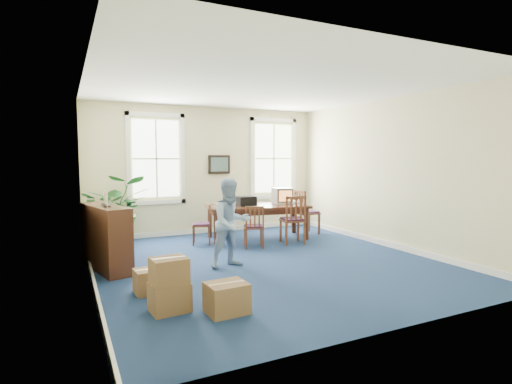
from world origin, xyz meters
name	(u,v)px	position (x,y,z in m)	size (l,w,h in m)	color
floor	(265,262)	(0.00, 0.00, 0.00)	(6.50, 6.50, 0.00)	navy
ceiling	(266,86)	(0.00, 0.00, 3.20)	(6.50, 6.50, 0.00)	white
wall_back	(208,170)	(0.00, 3.25, 1.60)	(6.50, 6.50, 0.00)	beige
wall_front	(401,188)	(0.00, -3.25, 1.60)	(6.50, 6.50, 0.00)	beige
wall_left	(87,180)	(-3.00, 0.00, 1.60)	(6.50, 6.50, 0.00)	beige
wall_right	(390,173)	(3.00, 0.00, 1.60)	(6.50, 6.50, 0.00)	beige
baseboard_back	(209,230)	(0.00, 3.22, 0.06)	(6.00, 0.04, 0.12)	white
baseboard_left	(93,280)	(-2.97, 0.00, 0.06)	(0.04, 6.50, 0.12)	white
baseboard_right	(386,244)	(2.97, 0.00, 0.06)	(0.04, 6.50, 0.12)	white
window_left	(156,159)	(-1.30, 3.23, 1.90)	(1.40, 0.12, 2.20)	white
window_right	(273,159)	(1.90, 3.23, 1.90)	(1.40, 0.12, 2.20)	white
wall_picture	(219,164)	(0.30, 3.20, 1.75)	(0.58, 0.06, 0.48)	black
conference_table	(258,222)	(0.80, 1.97, 0.40)	(2.36, 1.07, 0.80)	#442215
crt_tv	(282,196)	(1.50, 2.02, 1.00)	(0.42, 0.46, 0.39)	#B7B7BC
game_console	(294,202)	(1.82, 1.97, 0.83)	(0.17, 0.22, 0.05)	white
equipment_bag	(246,201)	(0.54, 2.02, 0.91)	(0.43, 0.28, 0.21)	black
chair_near_left	(254,226)	(0.32, 1.17, 0.46)	(0.41, 0.41, 0.92)	brown
chair_near_right	(293,219)	(1.28, 1.17, 0.55)	(0.49, 0.49, 1.09)	brown
chair_end_left	(202,224)	(-0.59, 1.97, 0.45)	(0.40, 0.40, 0.90)	brown
chair_end_right	(307,212)	(2.20, 1.97, 0.56)	(0.50, 0.50, 1.11)	brown
man	(231,223)	(-0.69, -0.02, 0.78)	(0.77, 0.59, 1.57)	#8DABD0
credenza	(106,237)	(-2.70, 0.75, 0.56)	(0.41, 1.44, 1.13)	#442215
brochure_rack	(106,197)	(-2.68, 0.75, 1.26)	(0.10, 0.59, 0.26)	#99999E
potted_plant	(117,210)	(-2.29, 2.66, 0.78)	(1.40, 1.22, 1.56)	#1D4F1F
cardboard_boxes	(181,279)	(-1.99, -1.52, 0.36)	(1.26, 1.26, 0.72)	olive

